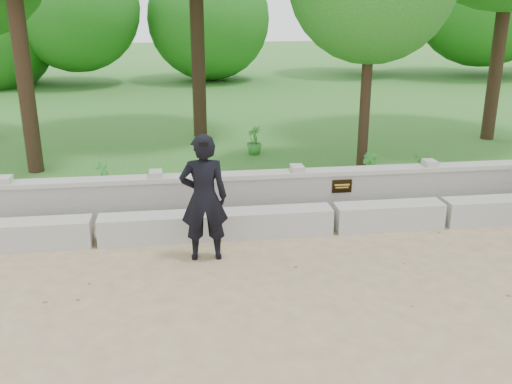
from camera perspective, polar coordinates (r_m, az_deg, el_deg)
ground at (r=8.36m, az=11.11°, el=-8.76°), size 80.00×80.00×0.00m
lawn at (r=21.46m, az=-0.93°, el=8.75°), size 40.00×22.00×0.25m
concrete_bench at (r=9.92m, az=7.71°, el=-2.66°), size 11.90×0.45×0.45m
parapet_wall at (r=10.48m, az=6.76°, el=-0.07°), size 12.50×0.35×0.90m
man_main at (r=8.58m, az=-5.24°, el=-0.58°), size 0.73×0.65×1.97m
shrub_a at (r=11.34m, az=-15.14°, el=1.46°), size 0.39×0.42×0.65m
shrub_b at (r=11.73m, az=11.35°, el=2.30°), size 0.42×0.45×0.65m
shrub_c at (r=12.06m, az=16.38°, el=2.17°), size 0.67×0.69×0.58m
shrub_d at (r=13.80m, az=-0.19°, el=5.17°), size 0.46×0.48×0.68m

